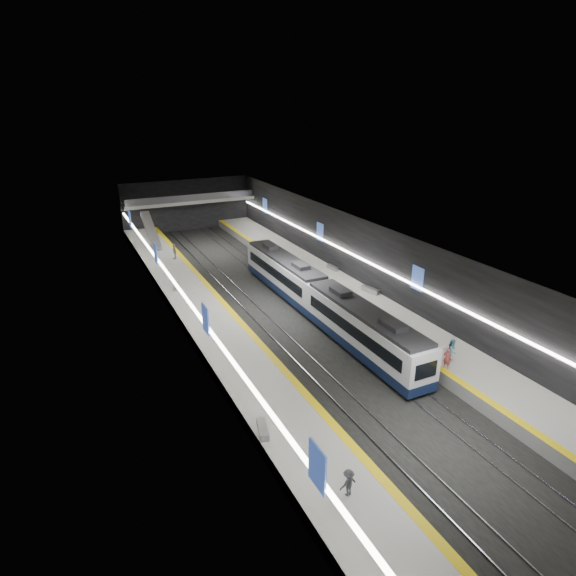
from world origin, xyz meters
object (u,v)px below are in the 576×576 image
train (319,297)px  bench_right_near (370,290)px  escalator (151,230)px  bench_left_far (176,287)px  passenger_right_b (452,351)px  bench_left_near (263,429)px  passenger_left_a (174,252)px  passenger_left_b (348,483)px  passenger_right_a (447,358)px  bench_right_far (332,268)px

train → bench_right_near: 6.95m
escalator → bench_left_far: 18.21m
passenger_right_b → bench_left_near: bearing=163.9°
escalator → bench_left_near: 43.73m
bench_right_near → train: bearing=174.4°
escalator → passenger_left_a: size_ratio=4.23×
escalator → bench_right_near: (16.78, -27.91, -1.65)m
escalator → bench_right_near: bearing=-59.0°
passenger_right_b → passenger_left_b: (-14.24, -7.82, -0.17)m
train → bench_right_near: size_ratio=14.64×
passenger_right_a → passenger_left_b: size_ratio=1.05×
passenger_right_a → passenger_right_b: size_ratio=0.86×
bench_right_near → bench_left_near: bearing=-155.4°
train → escalator: escalator is taller
train → passenger_right_a: bearing=-76.7°
bench_left_near → bench_right_far: size_ratio=1.02×
bench_left_far → passenger_left_b: passenger_left_b is taller
bench_left_near → bench_right_near: bearing=53.7°
bench_right_near → passenger_right_a: 15.26m
bench_right_near → passenger_left_a: (-15.53, 19.94, 0.69)m
escalator → bench_right_near: size_ratio=3.90×
bench_right_near → passenger_right_b: 14.54m
bench_right_near → bench_right_far: size_ratio=1.14×
bench_right_far → bench_left_far: bearing=170.3°
passenger_right_a → passenger_left_b: (-13.25, -7.28, -0.04)m
train → bench_left_near: size_ratio=16.30×
bench_right_near → passenger_left_b: (-16.81, -22.12, 0.51)m
passenger_right_a → passenger_left_a: size_ratio=0.85×
bench_left_far → train: bearing=-25.3°
bench_right_near → passenger_right_a: (-3.56, -14.83, 0.55)m
bench_left_far → bench_left_near: bearing=-72.7°
escalator → passenger_right_a: 44.75m
passenger_right_a → bench_right_far: bearing=-31.1°
train → bench_right_near: bearing=9.8°
bench_right_near → passenger_left_a: passenger_left_a is taller
train → passenger_right_b: (4.21, -13.12, -0.27)m
escalator → train: bearing=-71.0°
passenger_left_a → passenger_right_b: bearing=11.9°
bench_left_near → bench_left_far: size_ratio=1.15×
bench_right_near → bench_right_far: 7.86m
bench_right_far → bench_left_near: bearing=-132.1°
train → passenger_left_a: size_ratio=15.89×
escalator → bench_right_near: escalator is taller
passenger_right_b → passenger_left_b: bearing=-172.4°
passenger_left_b → passenger_left_a: bearing=-99.1°
bench_left_near → passenger_right_a: 15.26m
passenger_right_b → escalator: bearing=87.4°
bench_left_far → passenger_right_a: bearing=-40.5°
bench_right_far → passenger_left_a: 19.78m
bench_right_far → train: bearing=-130.9°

